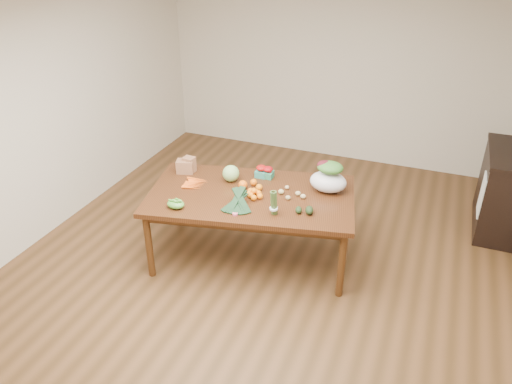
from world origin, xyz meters
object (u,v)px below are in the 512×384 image
at_px(kale_bunch, 237,202).
at_px(asparagus_bundle, 274,203).
at_px(salad_bag, 328,178).
at_px(cabinet, 505,191).
at_px(cabbage, 231,173).
at_px(dining_table, 251,226).
at_px(paper_bag, 185,165).
at_px(mandarin_cluster, 254,192).

height_order(kale_bunch, asparagus_bundle, asparagus_bundle).
bearing_deg(kale_bunch, salad_bag, 31.54).
relative_size(cabinet, cabbage, 5.92).
height_order(dining_table, cabbage, cabbage).
xyz_separation_m(cabinet, paper_bag, (-3.24, -1.36, 0.36)).
bearing_deg(dining_table, cabbage, 137.00).
bearing_deg(kale_bunch, cabbage, 107.59).
bearing_deg(asparagus_bundle, paper_bag, 145.92).
distance_m(paper_bag, salad_bag, 1.52).
xyz_separation_m(cabbage, asparagus_bundle, (0.63, -0.47, 0.04)).
relative_size(dining_table, salad_bag, 5.49).
bearing_deg(salad_bag, cabbage, -170.98).
bearing_deg(mandarin_cluster, salad_bag, 30.40).
bearing_deg(cabinet, paper_bag, -157.19).
bearing_deg(salad_bag, paper_bag, -174.39).
bearing_deg(mandarin_cluster, cabbage, 147.04).
relative_size(cabbage, asparagus_bundle, 0.69).
xyz_separation_m(dining_table, paper_bag, (-0.83, 0.18, 0.46)).
xyz_separation_m(cabinet, kale_bunch, (-2.42, -1.87, 0.36)).
distance_m(cabinet, mandarin_cluster, 2.87).
bearing_deg(salad_bag, dining_table, -154.19).
relative_size(kale_bunch, salad_bag, 1.09).
xyz_separation_m(cabbage, kale_bunch, (0.29, -0.50, -0.01)).
distance_m(dining_table, kale_bunch, 0.56).
relative_size(cabbage, kale_bunch, 0.43).
height_order(paper_bag, salad_bag, salad_bag).
height_order(cabbage, salad_bag, salad_bag).
bearing_deg(paper_bag, cabinet, 22.81).
height_order(dining_table, paper_bag, paper_bag).
bearing_deg(cabbage, cabinet, 26.83).
bearing_deg(dining_table, paper_bag, 155.48).
xyz_separation_m(dining_table, kale_bunch, (-0.01, -0.33, 0.45)).
relative_size(mandarin_cluster, salad_bag, 0.49).
distance_m(dining_table, paper_bag, 0.96).
bearing_deg(mandarin_cluster, paper_bag, 165.42).
bearing_deg(mandarin_cluster, cabinet, 33.86).
distance_m(cabinet, asparagus_bundle, 2.80).
bearing_deg(paper_bag, asparagus_bundle, -22.04).
distance_m(dining_table, asparagus_bundle, 0.67).
bearing_deg(kale_bunch, cabinet, 25.68).
relative_size(cabbage, mandarin_cluster, 0.96).
bearing_deg(kale_bunch, dining_table, 76.73).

